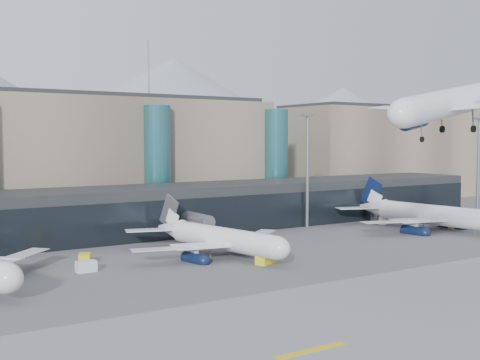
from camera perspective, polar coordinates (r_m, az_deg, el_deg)
name	(u,v)px	position (r m, az deg, el deg)	size (l,w,h in m)	color
ground	(357,289)	(82.70, 11.03, -10.14)	(900.00, 900.00, 0.00)	#515154
runway_strip	(451,317)	(72.93, 19.34, -12.18)	(400.00, 40.00, 0.04)	slate
runway_markings	(451,317)	(72.92, 19.34, -12.16)	(128.00, 1.00, 0.02)	gold
concourse	(168,210)	(129.28, -6.82, -2.80)	(170.00, 27.00, 10.00)	black
terminal_main	(12,159)	(151.31, -20.80, 1.92)	(130.00, 30.00, 31.00)	gray
terminal_east	(379,153)	(211.11, 13.06, 2.55)	(70.00, 30.00, 31.00)	gray
teal_towers	(75,166)	(138.33, -15.39, 1.28)	(116.40, 19.40, 46.00)	#25606A
lightmast_mid	(307,164)	(136.31, 6.42, 1.53)	(3.00, 1.20, 25.60)	slate
lightmast_right	(478,161)	(167.26, 21.67, 1.71)	(3.00, 1.20, 25.60)	slate
hero_jet	(464,94)	(85.05, 20.50, 7.68)	(31.83, 31.53, 10.29)	white
jet_parked_mid	(211,231)	(104.49, -2.77, -4.81)	(33.41, 34.11, 10.99)	white
jet_parked_right	(420,208)	(139.45, 16.67, -2.55)	(38.51, 38.41, 12.49)	white
veh_a	(86,266)	(94.18, -14.38, -7.95)	(2.95, 1.66, 1.66)	silver
veh_b	(85,259)	(100.05, -14.51, -7.26)	(2.86, 1.76, 1.65)	yellow
veh_c	(267,247)	(106.64, 2.57, -6.39)	(3.40, 1.79, 1.89)	#4E4E53
veh_d	(384,220)	(146.45, 13.49, -3.71)	(3.12, 1.67, 1.79)	silver
veh_e	(453,224)	(143.91, 19.59, -3.99)	(2.91, 1.65, 1.65)	yellow
veh_g	(272,241)	(114.80, 3.06, -5.79)	(2.30, 1.34, 1.34)	silver
veh_h	(265,258)	(97.08, 2.38, -7.41)	(3.37, 1.77, 1.86)	yellow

